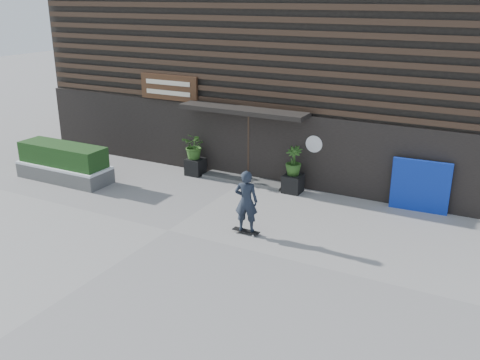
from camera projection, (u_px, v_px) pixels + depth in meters
The scene contains 12 objects.
ground at pixel (168, 230), 14.68m from camera, with size 80.00×80.00×0.00m, color #989590.
entrance_step at pixel (245, 180), 18.49m from camera, with size 3.00×0.80×0.12m, color #4B4B48.
planter_pot_left at pixel (195, 167), 19.08m from camera, with size 0.60×0.60×0.60m, color black.
bamboo_left at pixel (195, 146), 18.82m from camera, with size 0.86×0.75×0.96m, color #2D591E.
planter_pot_right at pixel (293, 184), 17.40m from camera, with size 0.60×0.60×0.60m, color black.
bamboo_right at pixel (294, 161), 17.14m from camera, with size 0.54×0.54×0.96m, color #2D591E.
raised_bed at pixel (65, 173), 18.59m from camera, with size 3.50×1.20×0.50m, color #52524F.
snow_layer at pixel (64, 165), 18.50m from camera, with size 3.50×1.20×0.08m, color white.
hedge at pixel (63, 154), 18.37m from camera, with size 3.30×1.00×0.70m, color #193B15.
blue_tarp at pixel (420, 186), 15.73m from camera, with size 1.70×0.12×1.59m, color #0C269D.
building at pixel (305, 51), 21.63m from camera, with size 18.00×11.00×8.00m.
skateboarder at pixel (246, 201), 14.16m from camera, with size 0.78×0.56×1.82m.
Camera 1 is at (8.03, -10.86, 6.23)m, focal length 39.55 mm.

